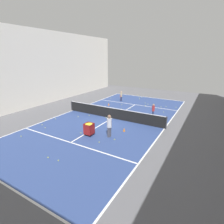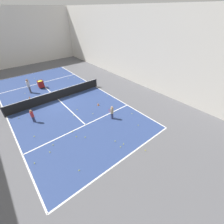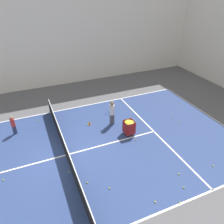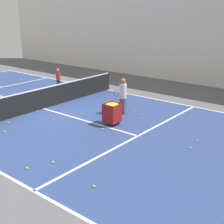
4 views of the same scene
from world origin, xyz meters
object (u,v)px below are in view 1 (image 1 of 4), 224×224
object	(u,v)px
training_cone_0	(124,130)
child_midcourt	(153,109)
player_near_baseline	(121,96)
ball_cart	(89,127)
training_cone_1	(109,104)
tennis_net	(112,113)
coach_at_net	(109,124)

from	to	relation	value
training_cone_0	child_midcourt	bearing A→B (deg)	-100.66
player_near_baseline	ball_cart	distance (m)	10.67
training_cone_0	training_cone_1	size ratio (longest dim) A/B	1.07
child_midcourt	training_cone_1	world-z (taller)	child_midcourt
tennis_net	coach_at_net	size ratio (longest dim) A/B	6.03
coach_at_net	child_midcourt	xyz separation A→B (m)	(-1.36, -5.93, -0.24)
child_midcourt	training_cone_0	xyz separation A→B (m)	(0.86, 4.54, -0.57)
player_near_baseline	coach_at_net	size ratio (longest dim) A/B	0.76
child_midcourt	ball_cart	distance (m)	7.02
ball_cart	training_cone_1	world-z (taller)	ball_cart
tennis_net	training_cone_0	xyz separation A→B (m)	(-2.32, 2.11, -0.39)
coach_at_net	ball_cart	xyz separation A→B (m)	(1.43, 0.52, -0.30)
tennis_net	training_cone_1	size ratio (longest dim) A/B	36.30
tennis_net	child_midcourt	bearing A→B (deg)	-142.50
training_cone_0	tennis_net	bearing A→B (deg)	-42.31
player_near_baseline	child_midcourt	xyz separation A→B (m)	(-5.46, 3.88, -0.01)
tennis_net	coach_at_net	distance (m)	3.96
training_cone_0	coach_at_net	bearing A→B (deg)	69.88
player_near_baseline	ball_cart	bearing A→B (deg)	20.01
tennis_net	training_cone_1	distance (m)	4.59
coach_at_net	training_cone_1	size ratio (longest dim) A/B	6.02
tennis_net	player_near_baseline	distance (m)	6.72
child_midcourt	ball_cart	world-z (taller)	child_midcourt
player_near_baseline	child_midcourt	size ratio (longest dim) A/B	1.01
training_cone_0	player_near_baseline	bearing A→B (deg)	-61.31
coach_at_net	child_midcourt	bearing A→B (deg)	-12.65
training_cone_0	training_cone_1	distance (m)	7.66
training_cone_0	ball_cart	bearing A→B (deg)	44.49
coach_at_net	training_cone_0	world-z (taller)	coach_at_net
tennis_net	ball_cart	distance (m)	4.03
training_cone_0	training_cone_1	bearing A→B (deg)	-49.79
child_midcourt	ball_cart	bearing A→B (deg)	-56.85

